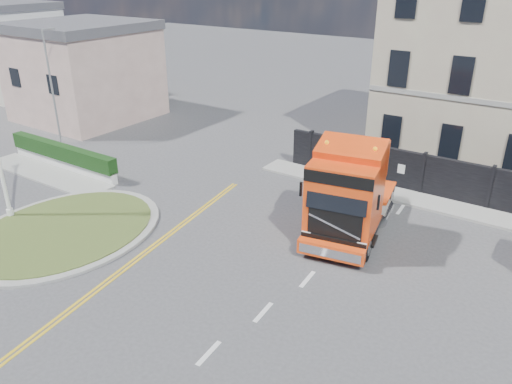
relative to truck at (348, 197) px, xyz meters
The scene contains 11 objects.
ground 4.55m from the truck, 131.52° to the right, with size 120.00×120.00×0.00m, color #424244.
traffic_island 11.66m from the truck, 147.89° to the right, with size 6.80×6.80×0.17m.
hedge_wall 15.89m from the truck, behind, with size 8.00×0.55×1.35m.
pavement_side 16.10m from the truck, behind, with size 8.50×1.80×0.10m, color gray.
seaside_bldg_pink 23.55m from the truck, 165.55° to the left, with size 8.00×8.00×6.00m, color beige.
seaside_bldg_cream 31.77m from the truck, 165.66° to the left, with size 9.00×8.00×5.00m, color beige.
seaside_bldg_white 38.83m from the truck, 166.79° to the left, with size 8.00×8.00×6.50m, color silver.
hoarding_fence 7.03m from the truck, 57.22° to the left, with size 18.80×0.25×2.00m.
pavement_far 6.17m from the truck, 56.99° to the left, with size 20.00×1.60×0.12m, color gray.
truck is the anchor object (origin of this frame).
lamppost_slim 19.59m from the truck, behind, with size 0.28×0.56×6.86m.
Camera 1 is at (9.62, -13.57, 10.06)m, focal length 35.00 mm.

